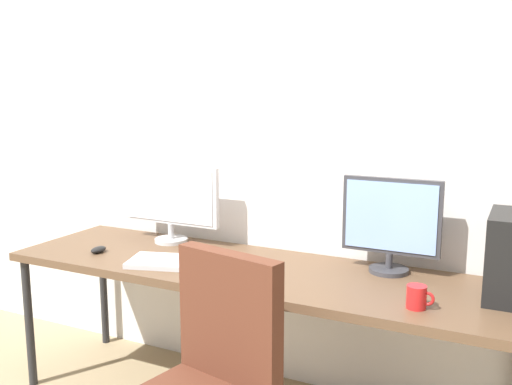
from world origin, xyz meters
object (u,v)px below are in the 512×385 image
(desk, at_px, (251,277))
(laptop_closed, at_px, (163,262))
(keyboard_main, at_px, (228,279))
(monitor_left, at_px, (170,199))
(monitor_right, at_px, (391,222))
(pc_tower, at_px, (510,256))
(coffee_mug, at_px, (417,297))
(computer_mouse, at_px, (98,250))

(desk, bearing_deg, laptop_closed, -160.35)
(keyboard_main, xyz_separation_m, laptop_closed, (-0.40, 0.09, 0.00))
(monitor_left, relative_size, monitor_right, 1.33)
(pc_tower, distance_m, coffee_mug, 0.43)
(coffee_mug, bearing_deg, monitor_left, 164.33)
(monitor_left, relative_size, laptop_closed, 1.85)
(monitor_right, relative_size, keyboard_main, 1.13)
(pc_tower, xyz_separation_m, coffee_mug, (-0.30, -0.28, -0.13))
(desk, relative_size, monitor_right, 5.50)
(pc_tower, distance_m, computer_mouse, 1.94)
(monitor_right, bearing_deg, laptop_closed, -160.45)
(desk, distance_m, monitor_right, 0.70)
(monitor_right, bearing_deg, coffee_mug, -63.19)
(laptop_closed, bearing_deg, pc_tower, -7.37)
(desk, distance_m, coffee_mug, 0.82)
(pc_tower, xyz_separation_m, laptop_closed, (-1.50, -0.24, -0.16))
(monitor_right, height_order, laptop_closed, monitor_right)
(monitor_right, distance_m, coffee_mug, 0.48)
(keyboard_main, height_order, computer_mouse, computer_mouse)
(coffee_mug, bearing_deg, keyboard_main, -176.41)
(coffee_mug, bearing_deg, pc_tower, 42.57)
(monitor_left, distance_m, pc_tower, 1.71)
(monitor_left, xyz_separation_m, monitor_right, (1.20, -0.00, -0.01))
(desk, relative_size, keyboard_main, 6.20)
(keyboard_main, relative_size, computer_mouse, 4.11)
(computer_mouse, bearing_deg, monitor_right, 13.61)
(monitor_right, xyz_separation_m, coffee_mug, (0.20, -0.39, -0.19))
(monitor_right, height_order, coffee_mug, monitor_right)
(monitor_left, xyz_separation_m, computer_mouse, (-0.21, -0.34, -0.22))
(desk, xyz_separation_m, keyboard_main, (0.00, -0.23, 0.06))
(monitor_left, bearing_deg, coffee_mug, -15.67)
(monitor_left, bearing_deg, laptop_closed, -60.92)
(desk, xyz_separation_m, computer_mouse, (-0.81, -0.13, 0.06))
(monitor_right, distance_m, keyboard_main, 0.78)
(computer_mouse, height_order, laptop_closed, computer_mouse)
(monitor_left, distance_m, keyboard_main, 0.78)
(computer_mouse, distance_m, coffee_mug, 1.61)
(monitor_left, xyz_separation_m, coffee_mug, (1.40, -0.39, -0.19))
(desk, relative_size, laptop_closed, 7.64)
(desk, height_order, monitor_left, monitor_left)
(pc_tower, bearing_deg, monitor_right, 167.41)
(monitor_left, distance_m, computer_mouse, 0.46)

